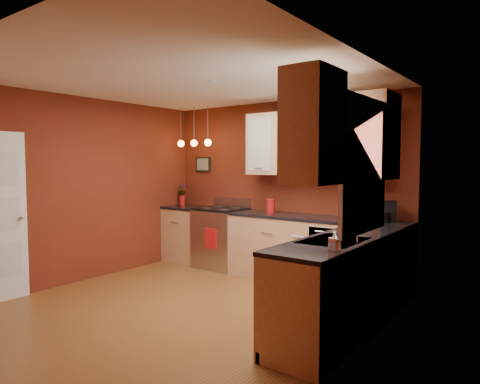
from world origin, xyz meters
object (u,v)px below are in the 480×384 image
Objects in this scene: gas_range at (221,237)px; soap_pump at (334,241)px; red_canister at (271,206)px; coffee_maker at (388,212)px; sink at (334,243)px.

soap_pump is at bearing -34.82° from gas_range.
soap_pump is (2.84, -1.97, 0.54)m from gas_range.
red_canister is 1.71m from coffee_maker.
sink reaches higher than gas_range.
gas_range reaches higher than soap_pump.
coffee_maker is at bearing 1.08° from red_canister.
red_canister is (-1.71, 1.54, 0.13)m from sink.
coffee_maker is (-0.00, 1.57, 0.15)m from sink.
coffee_maker is at bearing 1.54° from gas_range.
red_canister is (0.91, 0.04, 0.56)m from gas_range.
red_canister is 1.21× the size of soap_pump.
coffee_maker is (1.71, 0.03, 0.02)m from red_canister.
sink is 2.62× the size of coffee_maker.
coffee_maker is 2.06m from soap_pump.
red_canister reaches higher than soap_pump.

